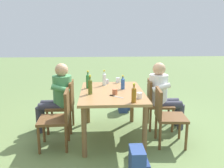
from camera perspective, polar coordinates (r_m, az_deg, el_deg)
ground_plane at (r=4.07m, az=0.00°, el=-12.31°), size 24.00×24.00×0.00m
dining_table at (r=3.83m, az=0.00°, el=-3.18°), size 1.42×0.99×0.77m
chair_far_right at (r=4.22m, az=-11.13°, el=-4.48°), size 0.44×0.44×0.87m
chair_near_right at (r=4.31m, az=10.39°, el=-4.09°), size 0.48×0.48×0.87m
chair_near_left at (r=3.72m, az=12.70°, el=-6.92°), size 0.47×0.47×0.87m
chair_far_left at (r=3.63m, az=-12.45°, el=-7.44°), size 0.46×0.46×0.87m
person_in_white_shirt at (r=4.19m, az=-12.70°, el=-2.30°), size 0.47×0.61×1.18m
person_in_plaid_shirt at (r=4.29m, az=11.92°, el=-1.94°), size 0.47×0.61×1.18m
bottle_clear at (r=4.19m, az=-1.85°, el=1.23°), size 0.06×0.06×0.27m
bottle_green at (r=4.01m, az=-5.73°, el=0.80°), size 0.06×0.06×0.30m
bottle_blue at (r=3.93m, az=2.58°, el=0.19°), size 0.06×0.06×0.23m
bottle_olive at (r=3.63m, az=-5.21°, el=-0.46°), size 0.06×0.06×0.29m
bottle_amber at (r=3.22m, az=5.21°, el=-2.43°), size 0.06×0.06×0.26m
cup_white at (r=3.43m, az=6.54°, el=-2.73°), size 0.08×0.08×0.08m
cup_steel at (r=4.33m, az=-1.27°, el=0.60°), size 0.08×0.08×0.08m
cup_terracotta at (r=3.62m, az=0.69°, el=-1.83°), size 0.08×0.08×0.08m
cup_glass at (r=4.41m, az=1.42°, el=0.89°), size 0.08×0.08×0.09m
table_knife at (r=3.51m, az=0.83°, el=-2.96°), size 0.17×0.19×0.01m
backpack_by_near_side at (r=2.98m, az=6.18°, el=-18.43°), size 0.28×0.23×0.38m
backpack_by_far_side at (r=5.17m, az=2.71°, el=-4.45°), size 0.29×0.24×0.40m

